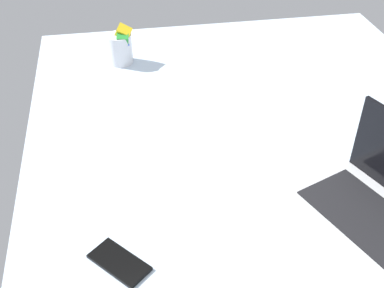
# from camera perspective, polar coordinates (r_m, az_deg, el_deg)

# --- Properties ---
(bed_mattress) EXTENTS (1.80, 1.40, 0.18)m
(bed_mattress) POSITION_cam_1_polar(r_m,az_deg,el_deg) (1.49, 8.67, -3.51)
(bed_mattress) COLOR silver
(bed_mattress) RESTS_ON ground
(laptop) EXTENTS (0.39, 0.34, 0.23)m
(laptop) POSITION_cam_1_polar(r_m,az_deg,el_deg) (1.27, 20.97, -6.27)
(laptop) COLOR #B7BABC
(laptop) RESTS_ON bed_mattress
(snack_cup) EXTENTS (0.09, 0.10, 0.15)m
(snack_cup) POSITION_cam_1_polar(r_m,az_deg,el_deg) (1.85, -8.31, 11.04)
(snack_cup) COLOR silver
(snack_cup) RESTS_ON bed_mattress
(cell_phone) EXTENTS (0.15, 0.14, 0.01)m
(cell_phone) POSITION_cam_1_polar(r_m,az_deg,el_deg) (1.13, -8.47, -13.48)
(cell_phone) COLOR black
(cell_phone) RESTS_ON bed_mattress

